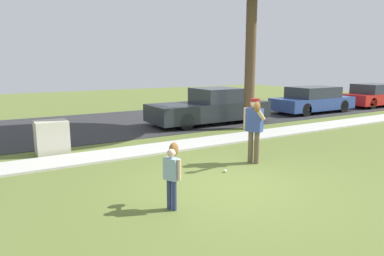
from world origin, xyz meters
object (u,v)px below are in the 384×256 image
at_px(person_child, 172,169).
at_px(parked_hatchback_red, 373,96).
at_px(person_adult, 254,123).
at_px(parked_pickup_dark, 211,108).
at_px(parked_wagon_blue, 313,100).
at_px(baseball, 225,171).
at_px(utility_cabinet, 52,137).

xyz_separation_m(person_child, parked_hatchback_red, (17.00, 7.04, -0.07)).
bearing_deg(person_adult, parked_pickup_dark, -139.20).
xyz_separation_m(person_adult, parked_wagon_blue, (8.80, 5.66, -0.38)).
bearing_deg(parked_hatchback_red, baseball, 21.33).
relative_size(baseball, parked_wagon_blue, 0.02).
xyz_separation_m(utility_cabinet, parked_pickup_dark, (6.69, 1.90, 0.20)).
bearing_deg(parked_wagon_blue, baseball, 30.90).
height_order(person_adult, parked_hatchback_red, person_adult).
height_order(baseball, parked_hatchback_red, parked_hatchback_red).
relative_size(person_child, parked_wagon_blue, 0.25).
xyz_separation_m(person_adult, parked_hatchback_red, (13.92, 5.61, -0.39)).
bearing_deg(person_child, utility_cabinet, 76.96).
xyz_separation_m(baseball, parked_hatchback_red, (14.98, 5.85, 0.62)).
xyz_separation_m(person_adult, baseball, (-1.06, -0.24, -1.01)).
bearing_deg(baseball, utility_cabinet, 128.66).
bearing_deg(person_child, parked_pickup_dark, 26.23).
height_order(utility_cabinet, parked_pickup_dark, parked_pickup_dark).
bearing_deg(utility_cabinet, parked_wagon_blue, 8.37).
relative_size(person_adult, parked_pickup_dark, 0.32).
height_order(person_adult, baseball, person_adult).
height_order(person_adult, utility_cabinet, person_adult).
xyz_separation_m(person_child, baseball, (2.02, 1.19, -0.69)).
distance_m(person_child, parked_hatchback_red, 18.40).
bearing_deg(parked_hatchback_red, person_child, 22.50).
bearing_deg(parked_wagon_blue, person_adult, 32.75).
xyz_separation_m(baseball, parked_wagon_blue, (9.87, 5.90, 0.62)).
relative_size(baseball, utility_cabinet, 0.08).
relative_size(utility_cabinet, parked_hatchback_red, 0.24).
distance_m(baseball, parked_pickup_dark, 6.88).
height_order(person_child, baseball, person_child).
relative_size(person_child, parked_pickup_dark, 0.22).
height_order(person_adult, parked_pickup_dark, person_adult).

